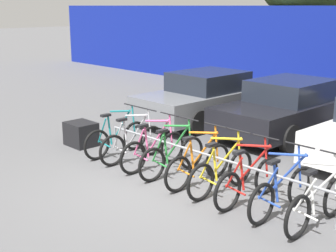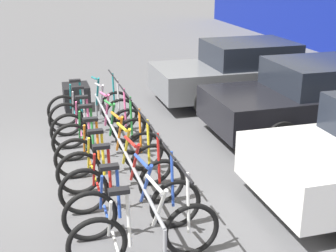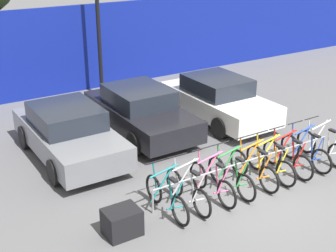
% 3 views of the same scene
% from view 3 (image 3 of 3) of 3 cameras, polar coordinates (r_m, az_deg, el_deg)
% --- Properties ---
extents(ground_plane, '(120.00, 120.00, 0.00)m').
position_cam_3_polar(ground_plane, '(10.90, 10.51, -8.55)').
color(ground_plane, '#59595B').
extents(hoarding_wall, '(36.00, 0.16, 3.18)m').
position_cam_3_polar(hoarding_wall, '(17.94, -10.04, 9.34)').
color(hoarding_wall, navy).
rests_on(hoarding_wall, ground).
extents(bike_rack, '(5.34, 0.04, 0.57)m').
position_cam_3_polar(bike_rack, '(11.31, 9.79, -4.38)').
color(bike_rack, gray).
rests_on(bike_rack, ground).
extents(bicycle_teal, '(0.68, 1.71, 1.05)m').
position_cam_3_polar(bicycle_teal, '(9.98, -0.19, -8.72)').
color(bicycle_teal, black).
rests_on(bicycle_teal, ground).
extents(bicycle_silver, '(0.68, 1.71, 1.05)m').
position_cam_3_polar(bicycle_silver, '(10.24, 2.41, -7.88)').
color(bicycle_silver, black).
rests_on(bicycle_silver, ground).
extents(bicycle_pink, '(0.68, 1.71, 1.05)m').
position_cam_3_polar(bicycle_pink, '(10.58, 5.38, -6.89)').
color(bicycle_pink, black).
rests_on(bicycle_pink, ground).
extents(bicycle_green, '(0.68, 1.71, 1.05)m').
position_cam_3_polar(bicycle_green, '(10.88, 7.69, -6.11)').
color(bicycle_green, black).
rests_on(bicycle_green, ground).
extents(bicycle_orange, '(0.68, 1.71, 1.05)m').
position_cam_3_polar(bicycle_orange, '(11.29, 10.38, -5.18)').
color(bicycle_orange, black).
rests_on(bicycle_orange, ground).
extents(bicycle_yellow, '(0.68, 1.71, 1.05)m').
position_cam_3_polar(bicycle_yellow, '(11.63, 12.35, -4.50)').
color(bicycle_yellow, black).
rests_on(bicycle_yellow, ground).
extents(bicycle_red, '(0.68, 1.71, 1.05)m').
position_cam_3_polar(bicycle_red, '(12.01, 14.33, -3.80)').
color(bicycle_red, black).
rests_on(bicycle_red, ground).
extents(bicycle_blue, '(0.68, 1.71, 1.05)m').
position_cam_3_polar(bicycle_blue, '(12.45, 16.40, -3.06)').
color(bicycle_blue, black).
rests_on(bicycle_blue, ground).
extents(bicycle_white, '(0.68, 1.71, 1.05)m').
position_cam_3_polar(bicycle_white, '(12.88, 18.23, -2.41)').
color(bicycle_white, black).
rests_on(bicycle_white, ground).
extents(car_grey, '(1.91, 4.19, 1.40)m').
position_cam_3_polar(car_grey, '(12.57, -12.03, -0.80)').
color(car_grey, slate).
rests_on(car_grey, ground).
extents(car_black, '(1.91, 4.20, 1.40)m').
position_cam_3_polar(car_black, '(13.81, -3.41, 1.83)').
color(car_black, black).
rests_on(car_black, ground).
extents(car_white, '(1.91, 4.13, 1.40)m').
position_cam_3_polar(car_white, '(14.89, 6.12, 3.28)').
color(car_white, silver).
rests_on(car_white, ground).
extents(cargo_crate, '(0.70, 0.56, 0.55)m').
position_cam_3_polar(cargo_crate, '(9.44, -5.63, -11.57)').
color(cargo_crate, black).
rests_on(cargo_crate, ground).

